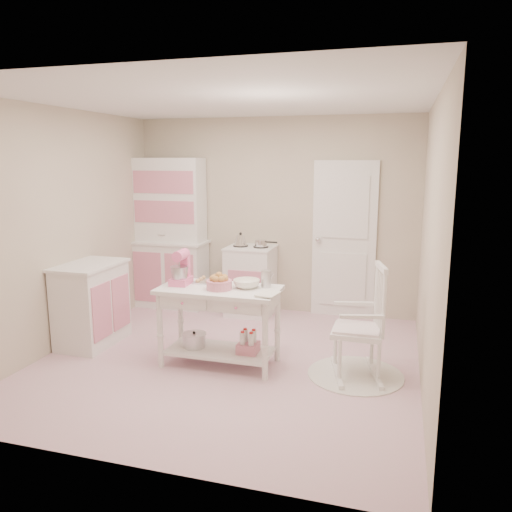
% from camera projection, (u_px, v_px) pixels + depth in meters
% --- Properties ---
extents(room_shell, '(3.84, 3.84, 2.62)m').
position_uv_depth(room_shell, '(226.00, 201.00, 4.86)').
color(room_shell, pink).
rests_on(room_shell, ground).
extents(door, '(0.82, 0.05, 2.04)m').
position_uv_depth(door, '(344.00, 240.00, 6.48)').
color(door, white).
rests_on(door, ground).
extents(hutch, '(1.06, 0.50, 2.08)m').
position_uv_depth(hutch, '(169.00, 233.00, 6.93)').
color(hutch, white).
rests_on(hutch, ground).
extents(stove, '(0.62, 0.57, 0.92)m').
position_uv_depth(stove, '(251.00, 280.00, 6.67)').
color(stove, white).
rests_on(stove, ground).
extents(base_cabinet, '(0.54, 0.84, 0.92)m').
position_uv_depth(base_cabinet, '(92.00, 304.00, 5.58)').
color(base_cabinet, white).
rests_on(base_cabinet, ground).
extents(lace_rug, '(0.92, 0.92, 0.01)m').
position_uv_depth(lace_rug, '(355.00, 375.00, 4.82)').
color(lace_rug, white).
rests_on(lace_rug, ground).
extents(rocking_chair, '(0.64, 0.81, 1.10)m').
position_uv_depth(rocking_chair, '(358.00, 321.00, 4.71)').
color(rocking_chair, white).
rests_on(rocking_chair, ground).
extents(work_table, '(1.20, 0.60, 0.80)m').
position_uv_depth(work_table, '(220.00, 326.00, 5.01)').
color(work_table, white).
rests_on(work_table, ground).
extents(stand_mixer, '(0.21, 0.29, 0.34)m').
position_uv_depth(stand_mixer, '(181.00, 268.00, 5.04)').
color(stand_mixer, pink).
rests_on(stand_mixer, work_table).
extents(cookie_tray, '(0.34, 0.24, 0.02)m').
position_uv_depth(cookie_tray, '(212.00, 282.00, 5.14)').
color(cookie_tray, silver).
rests_on(cookie_tray, work_table).
extents(bread_basket, '(0.25, 0.25, 0.09)m').
position_uv_depth(bread_basket, '(219.00, 285.00, 4.87)').
color(bread_basket, pink).
rests_on(bread_basket, work_table).
extents(mixing_bowl, '(0.26, 0.26, 0.08)m').
position_uv_depth(mixing_bowl, '(247.00, 284.00, 4.93)').
color(mixing_bowl, white).
rests_on(mixing_bowl, work_table).
extents(metal_pitcher, '(0.10, 0.10, 0.17)m').
position_uv_depth(metal_pitcher, '(266.00, 279.00, 4.95)').
color(metal_pitcher, silver).
rests_on(metal_pitcher, work_table).
extents(recipe_book, '(0.22, 0.27, 0.02)m').
position_uv_depth(recipe_book, '(259.00, 293.00, 4.70)').
color(recipe_book, white).
rests_on(recipe_book, work_table).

